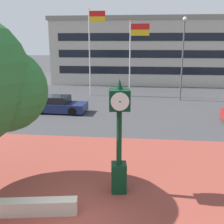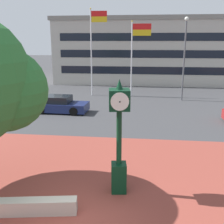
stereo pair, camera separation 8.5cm
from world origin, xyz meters
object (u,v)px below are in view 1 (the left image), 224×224
car_street_mid (59,105)px  street_lamp_post (183,51)px  flagpole_primary (91,44)px  street_clock (119,136)px  civic_building (144,50)px  flagpole_secondary (133,50)px

car_street_mid → street_lamp_post: bearing=122.3°
car_street_mid → flagpole_primary: bearing=172.1°
street_clock → civic_building: civic_building is taller
car_street_mid → flagpole_secondary: size_ratio=0.59×
street_lamp_post → flagpole_secondary: bearing=161.2°
flagpole_secondary → street_clock: bearing=-89.4°
street_clock → car_street_mid: street_clock is taller
flagpole_secondary → civic_building: (1.11, 12.82, -0.36)m
street_clock → street_lamp_post: size_ratio=0.56×
flagpole_secondary → flagpole_primary: bearing=-180.0°
flagpole_secondary → street_lamp_post: 4.79m
car_street_mid → civic_building: civic_building is taller
flagpole_primary → street_lamp_post: size_ratio=1.14×
street_clock → street_lamp_post: bearing=67.6°
car_street_mid → street_lamp_post: (9.95, 5.69, 3.91)m
flagpole_primary → street_lamp_post: 8.77m
car_street_mid → flagpole_primary: 8.61m
civic_building → street_lamp_post: size_ratio=3.16×
flagpole_secondary → street_lamp_post: street_lamp_post is taller
civic_building → flagpole_secondary: bearing=-95.0°
car_street_mid → street_clock: bearing=29.2°
flagpole_primary → street_lamp_post: flagpole_primary is taller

